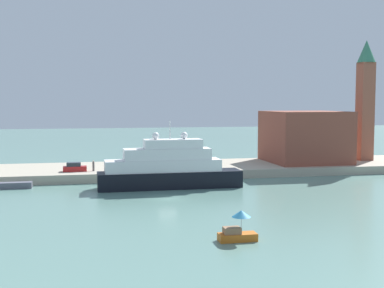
% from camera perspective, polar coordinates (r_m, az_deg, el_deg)
% --- Properties ---
extents(ground, '(400.00, 400.00, 0.00)m').
position_cam_1_polar(ground, '(71.98, -2.72, -6.12)').
color(ground, slate).
extents(quay_dock, '(110.00, 18.14, 1.53)m').
position_cam_1_polar(quay_dock, '(96.38, -5.13, -2.92)').
color(quay_dock, '#ADA38E').
rests_on(quay_dock, ground).
extents(large_yacht, '(22.58, 4.52, 10.67)m').
position_cam_1_polar(large_yacht, '(80.57, -2.69, -2.76)').
color(large_yacht, black).
rests_on(large_yacht, ground).
extents(small_motorboat, '(3.75, 1.87, 3.01)m').
position_cam_1_polar(small_motorboat, '(50.64, 5.11, -9.42)').
color(small_motorboat, '#C66019').
rests_on(small_motorboat, ground).
extents(work_barge, '(5.62, 1.60, 0.97)m').
position_cam_1_polar(work_barge, '(85.09, -19.26, -4.37)').
color(work_barge, '#595966').
rests_on(work_barge, ground).
extents(harbor_building, '(14.39, 15.14, 10.15)m').
position_cam_1_polar(harbor_building, '(104.83, 12.43, 0.81)').
color(harbor_building, brown).
rests_on(harbor_building, quay_dock).
extents(bell_tower, '(3.69, 3.69, 24.54)m').
position_cam_1_polar(bell_tower, '(111.28, 18.73, 5.17)').
color(bell_tower, '#93513D').
rests_on(bell_tower, quay_dock).
extents(parked_car, '(3.99, 1.67, 1.54)m').
position_cam_1_polar(parked_car, '(91.02, -12.93, -2.57)').
color(parked_car, '#B21E1E').
rests_on(parked_car, quay_dock).
extents(person_figure, '(0.36, 0.36, 1.82)m').
position_cam_1_polar(person_figure, '(90.78, -10.91, -2.43)').
color(person_figure, '#4C4C4C').
rests_on(person_figure, quay_dock).
extents(mooring_bollard, '(0.55, 0.55, 0.65)m').
position_cam_1_polar(mooring_bollard, '(88.53, -5.33, -2.89)').
color(mooring_bollard, black).
rests_on(mooring_bollard, quay_dock).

